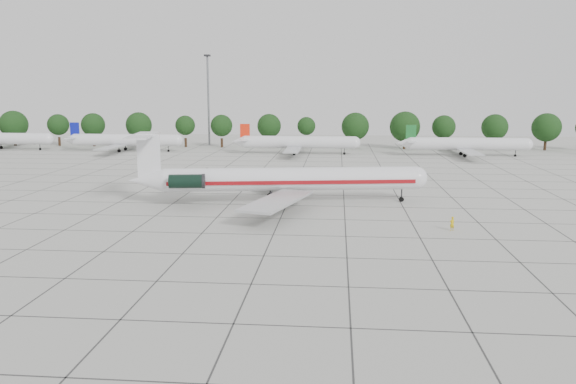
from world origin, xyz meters
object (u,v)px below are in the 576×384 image
object	(u,v)px
main_airliner	(275,179)
bg_airliner_b	(125,140)
bg_airliner_c	(298,142)
bg_airliner_d	(467,144)
floodlight_mast	(208,95)
ground_crew	(452,224)

from	to	relation	value
main_airliner	bg_airliner_b	size ratio (longest dim) A/B	1.48
main_airliner	bg_airliner_c	distance (m)	60.91
bg_airliner_b	bg_airliner_d	distance (m)	85.52
bg_airliner_c	floodlight_mast	bearing A→B (deg)	141.50
bg_airliner_d	floodlight_mast	xyz separation A→B (m)	(-67.78, 22.66, 11.37)
bg_airliner_b	bg_airliner_d	bearing A→B (deg)	-2.18
main_airliner	bg_airliner_b	distance (m)	78.17
bg_airliner_c	ground_crew	bearing A→B (deg)	-73.05
bg_airliner_b	floodlight_mast	size ratio (longest dim) A/B	1.11
ground_crew	bg_airliner_d	size ratio (longest dim) A/B	0.06
ground_crew	floodlight_mast	size ratio (longest dim) A/B	0.06
bg_airliner_b	floodlight_mast	bearing A→B (deg)	47.68
bg_airliner_b	floodlight_mast	distance (m)	28.61
ground_crew	bg_airliner_b	distance (m)	102.50
main_airliner	bg_airliner_d	xyz separation A→B (m)	(39.46, 59.95, -0.56)
main_airliner	bg_airliner_c	world-z (taller)	main_airliner
ground_crew	bg_airliner_c	size ratio (longest dim) A/B	0.06
bg_airliner_b	bg_airliner_d	xyz separation A→B (m)	(85.46, -3.25, 0.00)
bg_airliner_c	floodlight_mast	xyz separation A→B (m)	(-27.29, 21.71, 11.37)
bg_airliner_c	bg_airliner_b	bearing A→B (deg)	177.07
ground_crew	bg_airliner_b	world-z (taller)	bg_airliner_b
ground_crew	bg_airliner_c	xyz separation A→B (m)	(-22.75, 74.62, 2.09)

